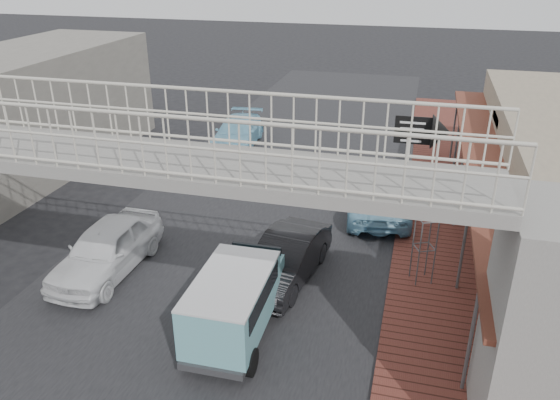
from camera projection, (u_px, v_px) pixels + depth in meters
The scene contains 14 objects.
ground at pixel (216, 275), 16.20m from camera, with size 120.00×120.00×0.00m, color black.
road_strip at pixel (215, 275), 16.20m from camera, with size 10.00×60.00×0.01m, color black.
sidewalk at pixel (442, 253), 17.30m from camera, with size 3.00×40.00×0.10m, color brown.
footbridge at pixel (139, 247), 11.36m from camera, with size 16.40×2.40×6.34m.
building_far_left at pixel (19, 114), 22.99m from camera, with size 5.00×14.00×5.00m, color gray.
white_hatchback at pixel (107, 249), 16.13m from camera, with size 1.78×4.43×1.51m, color white.
dark_sedan at pixel (286, 258), 15.77m from camera, with size 1.45×4.16×1.37m, color black.
angkot_curb at pixel (378, 197), 19.75m from camera, with size 2.14×4.63×1.29m, color #76B0CD.
angkot_far at pixel (237, 133), 26.59m from camera, with size 1.92×4.73×1.37m, color #7FC0DC.
angkot_van at pixel (235, 297), 13.20m from camera, with size 1.76×3.73×1.81m.
motorcycle_near at pixel (411, 179), 21.64m from camera, with size 0.55×1.58×0.83m, color black.
motorcycle_far at pixel (414, 173), 22.02m from camera, with size 0.46×1.62×0.97m, color black.
street_clock at pixel (429, 212), 14.89m from camera, with size 0.68×0.66×2.64m.
arrow_sign at pixel (438, 133), 19.39m from camera, with size 1.98×1.25×3.43m.
Camera 1 is at (5.39, -12.83, 8.81)m, focal length 35.00 mm.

